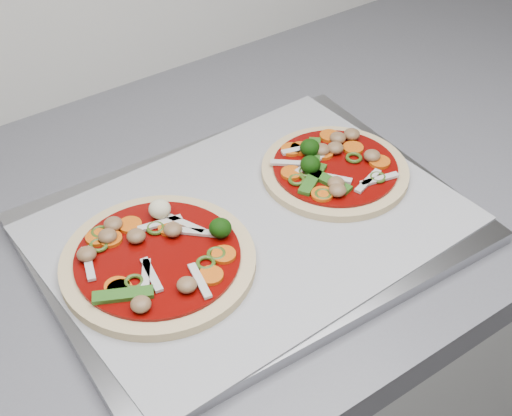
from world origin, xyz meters
TOP-DOWN VIEW (x-y plane):
  - baking_tray at (0.46, 1.23)m, footprint 0.47×0.35m
  - parchment at (0.46, 1.23)m, footprint 0.45×0.34m
  - pizza_left at (0.34, 1.24)m, footprint 0.22×0.22m
  - pizza_right at (0.59, 1.25)m, footprint 0.21×0.21m

SIDE VIEW (x-z plane):
  - baking_tray at x=0.46m, z-range 0.90..0.91m
  - parchment at x=0.46m, z-range 0.91..0.92m
  - pizza_right at x=0.59m, z-range 0.91..0.94m
  - pizza_left at x=0.34m, z-range 0.91..0.94m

